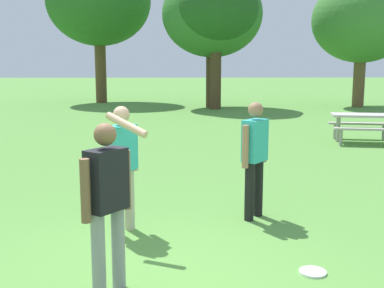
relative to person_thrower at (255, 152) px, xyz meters
name	(u,v)px	position (x,y,z in m)	size (l,w,h in m)	color
ground_plane	(149,284)	(-1.35, -2.06, -0.94)	(120.00, 120.00, 0.00)	#568E3D
person_thrower	(255,152)	(0.00, 0.00, 0.00)	(0.41, 0.50, 1.64)	black
person_catcher	(107,197)	(-1.72, -2.23, 0.00)	(0.41, 0.50, 1.64)	gray
person_bystander	(123,160)	(-1.75, -0.55, 0.02)	(0.56, 0.82, 1.64)	#B7AD93
frisbee	(313,272)	(0.35, -1.86, -0.93)	(0.28, 0.28, 0.03)	white
picnic_table_near	(364,122)	(3.95, 6.46, -0.38)	(1.92, 1.70, 0.77)	#B2ADA3
tree_tall_left	(99,2)	(-5.16, 19.61, 4.23)	(5.34, 5.34, 7.48)	brown
tree_broad_center	(212,15)	(0.49, 16.66, 3.33)	(4.62, 4.62, 6.27)	#4C3823
tree_far_right	(216,11)	(0.60, 15.87, 3.43)	(3.78, 3.78, 6.03)	#4C3823
tree_slender_mid	(362,21)	(7.53, 16.83, 3.10)	(4.66, 4.66, 6.05)	brown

